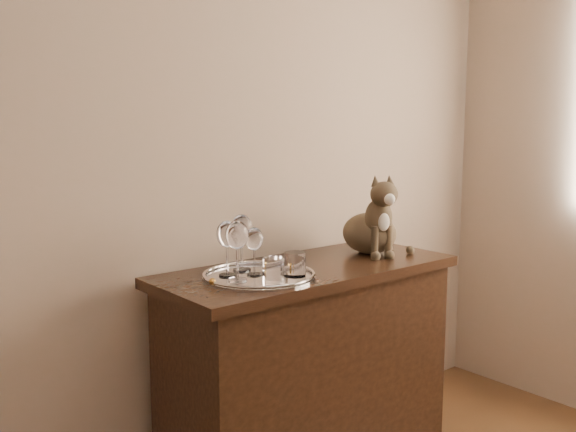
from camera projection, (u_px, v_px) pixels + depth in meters
name	position (u px, v px, depth m)	size (l,w,h in m)	color
wall_back	(122.00, 136.00, 2.25)	(4.00, 0.10, 2.70)	tan
sideboard	(308.00, 372.00, 2.52)	(1.20, 0.50, 0.85)	black
tray	(259.00, 277.00, 2.27)	(0.40, 0.40, 0.01)	silver
wine_glass_a	(227.00, 248.00, 2.26)	(0.07, 0.07, 0.20)	white
wine_glass_b	(242.00, 242.00, 2.34)	(0.08, 0.08, 0.21)	silver
wine_glass_c	(237.00, 251.00, 2.19)	(0.08, 0.08, 0.21)	white
wine_glass_d	(254.00, 251.00, 2.27)	(0.07, 0.07, 0.17)	white
tumbler_a	(295.00, 264.00, 2.26)	(0.08, 0.08, 0.09)	white
tumbler_b	(273.00, 270.00, 2.17)	(0.08, 0.08, 0.09)	white
cat	(370.00, 213.00, 2.68)	(0.34, 0.31, 0.34)	brown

